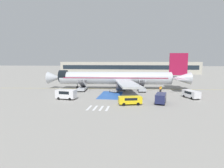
{
  "coord_description": "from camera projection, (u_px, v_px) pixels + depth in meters",
  "views": [
    {
      "loc": [
        5.86,
        -56.67,
        8.88
      ],
      "look_at": [
        -1.34,
        -0.88,
        1.62
      ],
      "focal_mm": 28.0,
      "sensor_mm": 36.0,
      "label": 1
    }
  ],
  "objects": [
    {
      "name": "ground_plane",
      "position": [
        116.0,
        89.0,
        57.62
      ],
      "size": [
        600.0,
        600.0,
        0.0
      ],
      "primitive_type": "plane",
      "color": "gray"
    },
    {
      "name": "apron_leadline_yellow",
      "position": [
        115.0,
        89.0,
        57.06
      ],
      "size": [
        79.49,
        6.2,
        0.01
      ],
      "primitive_type": "cube",
      "rotation": [
        0.0,
        0.0,
        1.65
      ],
      "color": "gold",
      "rests_on": "ground_plane"
    },
    {
      "name": "apron_stand_patch_blue",
      "position": [
        111.0,
        95.0,
        46.7
      ],
      "size": [
        5.83,
        11.47,
        0.01
      ],
      "primitive_type": "cube",
      "color": "#2856A8",
      "rests_on": "ground_plane"
    },
    {
      "name": "apron_walkway_bar_0",
      "position": [
        89.0,
        108.0,
        33.71
      ],
      "size": [
        0.44,
        3.6,
        0.01
      ],
      "primitive_type": "cube",
      "color": "silver",
      "rests_on": "ground_plane"
    },
    {
      "name": "apron_walkway_bar_1",
      "position": [
        95.0,
        108.0,
        33.56
      ],
      "size": [
        0.44,
        3.6,
        0.01
      ],
      "primitive_type": "cube",
      "color": "silver",
      "rests_on": "ground_plane"
    },
    {
      "name": "apron_walkway_bar_2",
      "position": [
        101.0,
        108.0,
        33.41
      ],
      "size": [
        0.44,
        3.6,
        0.01
      ],
      "primitive_type": "cube",
      "color": "silver",
      "rests_on": "ground_plane"
    },
    {
      "name": "apron_walkway_bar_3",
      "position": [
        108.0,
        108.0,
        33.26
      ],
      "size": [
        0.44,
        3.6,
        0.01
      ],
      "primitive_type": "cube",
      "color": "silver",
      "rests_on": "ground_plane"
    },
    {
      "name": "airliner",
      "position": [
        117.0,
        78.0,
        56.57
      ],
      "size": [
        46.33,
        36.01,
        11.5
      ],
      "rotation": [
        0.0,
        0.0,
        1.65
      ],
      "color": "#B7BCC4",
      "rests_on": "ground_plane"
    },
    {
      "name": "boarding_stairs_forward",
      "position": [
        82.0,
        88.0,
        52.93
      ],
      "size": [
        2.56,
        5.36,
        3.83
      ],
      "rotation": [
        0.0,
        0.0,
        0.08
      ],
      "color": "#ADB2BA",
      "rests_on": "ground_plane"
    },
    {
      "name": "boarding_stairs_aft",
      "position": [
        142.0,
        88.0,
        52.0
      ],
      "size": [
        2.56,
        5.36,
        3.89
      ],
      "rotation": [
        0.0,
        0.0,
        0.08
      ],
      "color": "#ADB2BA",
      "rests_on": "ground_plane"
    },
    {
      "name": "fuel_tanker",
      "position": [
        137.0,
        77.0,
        80.43
      ],
      "size": [
        3.1,
        9.38,
        3.66
      ],
      "rotation": [
        0.0,
        0.0,
        0.06
      ],
      "color": "#38383D",
      "rests_on": "ground_plane"
    },
    {
      "name": "service_van_0",
      "position": [
        66.0,
        94.0,
        41.18
      ],
      "size": [
        4.88,
        2.64,
        2.26
      ],
      "rotation": [
        0.0,
        0.0,
        1.45
      ],
      "color": "silver",
      "rests_on": "ground_plane"
    },
    {
      "name": "service_van_1",
      "position": [
        161.0,
        98.0,
        37.15
      ],
      "size": [
        2.96,
        4.81,
        2.09
      ],
      "rotation": [
        0.0,
        0.0,
        6.05
      ],
      "color": "#1E234C",
      "rests_on": "ground_plane"
    },
    {
      "name": "service_van_2",
      "position": [
        191.0,
        94.0,
        42.27
      ],
      "size": [
        3.48,
        4.9,
        1.89
      ],
      "rotation": [
        0.0,
        0.0,
        0.38
      ],
      "color": "silver",
      "rests_on": "ground_plane"
    },
    {
      "name": "service_van_3",
      "position": [
        130.0,
        100.0,
        36.0
      ],
      "size": [
        5.05,
        2.94,
        1.73
      ],
      "rotation": [
        0.0,
        0.0,
        4.96
      ],
      "color": "yellow",
      "rests_on": "ground_plane"
    },
    {
      "name": "baggage_cart",
      "position": [
        114.0,
        91.0,
        50.55
      ],
      "size": [
        2.93,
        2.87,
        0.87
      ],
      "rotation": [
        0.0,
        0.0,
        0.82
      ],
      "color": "gray",
      "rests_on": "ground_plane"
    },
    {
      "name": "ground_crew_0",
      "position": [
        124.0,
        88.0,
        51.67
      ],
      "size": [
        0.38,
        0.49,
        1.68
      ],
      "rotation": [
        0.0,
        0.0,
        1.98
      ],
      "color": "#2D2D33",
      "rests_on": "ground_plane"
    },
    {
      "name": "ground_crew_1",
      "position": [
        160.0,
        89.0,
        50.32
      ],
      "size": [
        0.48,
        0.34,
        1.8
      ],
      "rotation": [
        0.0,
        0.0,
        6.01
      ],
      "color": "black",
      "rests_on": "ground_plane"
    },
    {
      "name": "ground_crew_2",
      "position": [
        161.0,
        88.0,
        51.48
      ],
      "size": [
        0.48,
        0.45,
        1.75
      ],
      "rotation": [
        0.0,
        0.0,
        3.81
      ],
      "color": "black",
      "rests_on": "ground_plane"
    },
    {
      "name": "terminal_building",
      "position": [
        128.0,
        68.0,
        132.09
      ],
      "size": [
        102.19,
        12.1,
        8.59
      ],
      "color": "#B2AD9E",
      "rests_on": "ground_plane"
    }
  ]
}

